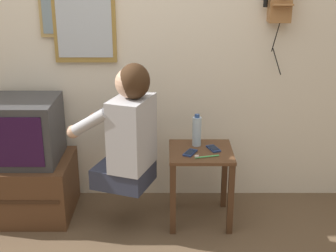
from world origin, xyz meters
name	(u,v)px	position (x,y,z in m)	size (l,w,h in m)	color
wall_back	(142,36)	(0.00, 1.20, 1.27)	(6.80, 0.05, 2.55)	silver
side_table	(201,168)	(0.42, 0.78, 0.41)	(0.44, 0.43, 0.55)	#51331E
person	(129,130)	(-0.07, 0.67, 0.74)	(0.59, 0.51, 0.85)	#2D3347
tv_stand	(28,187)	(-0.85, 0.87, 0.21)	(0.66, 0.55, 0.43)	#51331E
television	(21,130)	(-0.86, 0.88, 0.66)	(0.54, 0.47, 0.45)	#38383A
framed_picture	(62,10)	(-0.57, 1.16, 1.46)	(0.31, 0.03, 0.38)	tan
wall_mirror	(84,8)	(-0.41, 1.16, 1.48)	(0.45, 0.03, 0.77)	olive
cell_phone_held	(191,153)	(0.34, 0.72, 0.55)	(0.11, 0.14, 0.01)	navy
cell_phone_spare	(214,149)	(0.51, 0.80, 0.55)	(0.10, 0.14, 0.01)	navy
water_bottle	(197,131)	(0.40, 0.87, 0.65)	(0.06, 0.06, 0.23)	#ADC6DB
toothbrush	(206,157)	(0.44, 0.66, 0.55)	(0.17, 0.05, 0.02)	#4CBF66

